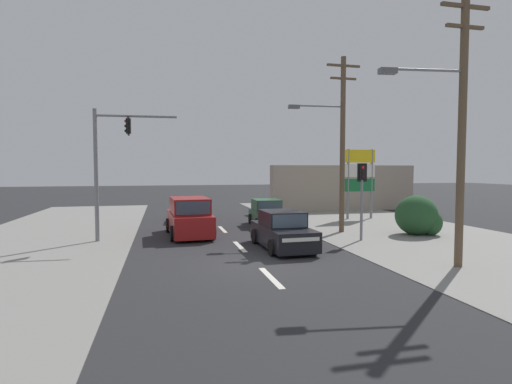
% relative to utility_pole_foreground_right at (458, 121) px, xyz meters
% --- Properties ---
extents(ground_plane, '(140.00, 140.00, 0.00)m').
position_rel_utility_pole_foreground_right_xyz_m(ground_plane, '(-6.32, 2.17, -4.86)').
color(ground_plane, '#28282B').
extents(lane_dash_near, '(0.20, 2.40, 0.01)m').
position_rel_utility_pole_foreground_right_xyz_m(lane_dash_near, '(-6.32, 0.17, -4.86)').
color(lane_dash_near, silver).
rests_on(lane_dash_near, ground).
extents(lane_dash_mid, '(0.20, 2.40, 0.01)m').
position_rel_utility_pole_foreground_right_xyz_m(lane_dash_mid, '(-6.32, 5.17, -4.86)').
color(lane_dash_mid, silver).
rests_on(lane_dash_mid, ground).
extents(lane_dash_far, '(0.20, 2.40, 0.01)m').
position_rel_utility_pole_foreground_right_xyz_m(lane_dash_far, '(-6.32, 10.17, -4.86)').
color(lane_dash_far, silver).
rests_on(lane_dash_far, ground).
extents(kerb_right_verge, '(10.00, 44.00, 0.02)m').
position_rel_utility_pole_foreground_right_xyz_m(kerb_right_verge, '(2.68, 4.17, -4.85)').
color(kerb_right_verge, gray).
rests_on(kerb_right_verge, ground).
extents(kerb_left_verge, '(8.00, 40.00, 0.02)m').
position_rel_utility_pole_foreground_right_xyz_m(kerb_left_verge, '(-14.82, 6.17, -4.85)').
color(kerb_left_verge, gray).
rests_on(kerb_left_verge, ground).
extents(utility_pole_foreground_right, '(3.78, 0.60, 9.01)m').
position_rel_utility_pole_foreground_right_xyz_m(utility_pole_foreground_right, '(0.00, 0.00, 0.00)').
color(utility_pole_foreground_right, brown).
rests_on(utility_pole_foreground_right, ground).
extents(utility_pole_midground_right, '(3.78, 0.47, 9.03)m').
position_rel_utility_pole_foreground_right_xyz_m(utility_pole_midground_right, '(-0.54, 7.81, 0.01)').
color(utility_pole_midground_right, brown).
rests_on(utility_pole_midground_right, ground).
extents(traffic_signal_mast, '(3.69, 0.44, 6.00)m').
position_rel_utility_pole_foreground_right_xyz_m(traffic_signal_mast, '(-11.86, 7.80, -1.03)').
color(traffic_signal_mast, slate).
rests_on(traffic_signal_mast, ground).
extents(pedestal_signal_right_kerb, '(0.44, 0.31, 3.56)m').
position_rel_utility_pole_foreground_right_xyz_m(pedestal_signal_right_kerb, '(-0.60, 5.30, -2.45)').
color(pedestal_signal_right_kerb, slate).
rests_on(pedestal_signal_right_kerb, ground).
extents(shopping_plaza_sign, '(2.10, 0.16, 4.60)m').
position_rel_utility_pole_foreground_right_xyz_m(shopping_plaza_sign, '(3.20, 12.69, -1.88)').
color(shopping_plaza_sign, slate).
rests_on(shopping_plaza_sign, ground).
extents(roadside_bush, '(2.22, 1.91, 1.98)m').
position_rel_utility_pole_foreground_right_xyz_m(roadside_bush, '(2.95, 6.08, -3.93)').
color(roadside_bush, '#234C28').
rests_on(roadside_bush, ground).
extents(shopfront_wall_far, '(12.00, 1.00, 3.60)m').
position_rel_utility_pole_foreground_right_xyz_m(shopfront_wall_far, '(4.68, 18.17, -3.06)').
color(shopfront_wall_far, '#A39384').
rests_on(shopfront_wall_far, ground).
extents(sedan_crossing_left, '(1.97, 4.28, 1.56)m').
position_rel_utility_pole_foreground_right_xyz_m(sedan_crossing_left, '(-4.65, 4.45, -4.16)').
color(sedan_crossing_left, black).
rests_on(sedan_crossing_left, ground).
extents(hatchback_kerbside_parked, '(1.91, 3.71, 1.53)m').
position_rel_utility_pole_foreground_right_xyz_m(hatchback_kerbside_parked, '(-3.58, 10.99, -4.16)').
color(hatchback_kerbside_parked, '#235633').
rests_on(hatchback_kerbside_parked, ground).
extents(hatchback_receding_far, '(1.94, 3.72, 1.53)m').
position_rel_utility_pole_foreground_right_xyz_m(hatchback_receding_far, '(-7.61, 14.52, -4.16)').
color(hatchback_receding_far, maroon).
rests_on(hatchback_receding_far, ground).
extents(suv_oncoming_near, '(2.26, 4.63, 1.90)m').
position_rel_utility_pole_foreground_right_xyz_m(suv_oncoming_near, '(-8.22, 8.51, -3.98)').
color(suv_oncoming_near, maroon).
rests_on(suv_oncoming_near, ground).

